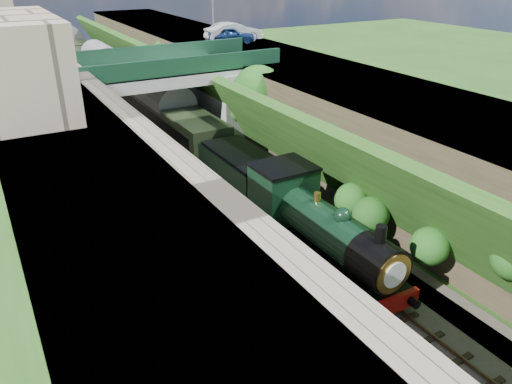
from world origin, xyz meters
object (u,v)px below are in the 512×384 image
Objects in this scene: car_blue at (231,35)px; car_silver at (234,32)px; tree at (258,93)px; locomotive at (317,230)px; lamppost at (213,3)px; tender at (242,179)px; road_bridge at (168,96)px.

car_silver reaches higher than car_blue.
tree is 14.71m from locomotive.
lamppost is 1.00× the size of tender.
tree is at bearing 70.96° from locomotive.
car_blue is 0.41× the size of locomotive.
car_blue is 0.79m from car_silver.
lamppost is (7.30, 7.47, 5.49)m from road_bridge.
lamppost is 3.00m from car_blue.
tree is at bearing -41.76° from road_bridge.
car_silver is at bearing 70.78° from locomotive.
car_blue reaches higher than locomotive.
locomotive is at bearing -109.04° from tree.
locomotive is at bearing -90.00° from tender.
locomotive is at bearing -105.39° from lamppost.
car_blue reaches higher than tree.
car_silver is at bearing -9.16° from lamppost.
car_silver is at bearing -25.44° from car_blue.
locomotive is (-7.04, -25.57, -7.67)m from lamppost.
car_silver is (9.07, 7.19, 3.01)m from road_bridge.
road_bridge is 11.02m from tender.
tree reaches higher than tender.
car_silver reaches higher than road_bridge.
road_bridge reaches higher than tender.
tree is 13.10m from lamppost.
road_bridge is 18.23m from locomotive.
lamppost is at bearing 74.61° from locomotive.
car_blue is at bearing 37.95° from road_bridge.
tender is (0.26, -10.74, -2.46)m from road_bridge.
tree is 1.59× the size of car_blue.
tree is at bearing -101.05° from lamppost.
tree is at bearing 163.15° from car_silver.
car_blue is at bearing -34.42° from lamppost.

